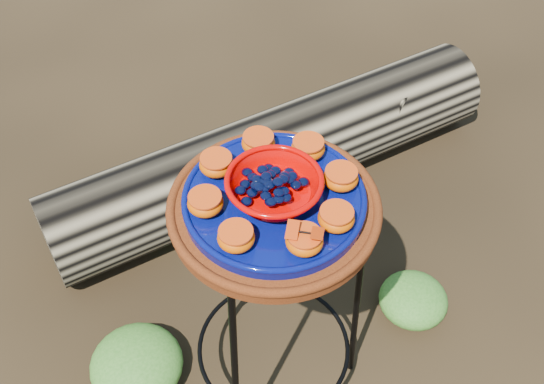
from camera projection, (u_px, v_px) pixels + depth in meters
ground at (274, 373)px, 1.93m from camera, size 60.00×60.00×0.00m
plant_stand at (274, 307)px, 1.67m from camera, size 0.44×0.44×0.70m
terracotta_saucer at (274, 210)px, 1.40m from camera, size 0.43×0.43×0.03m
cobalt_plate at (274, 201)px, 1.38m from camera, size 0.37×0.37×0.02m
red_bowl at (274, 188)px, 1.35m from camera, size 0.18×0.18×0.05m
glass_gems at (274, 175)px, 1.32m from camera, size 0.14×0.14×0.02m
orange_half_0 at (304, 241)px, 1.27m from camera, size 0.07×0.07×0.04m
orange_half_1 at (336, 218)px, 1.30m from camera, size 0.07×0.07×0.04m
orange_half_2 at (341, 178)px, 1.37m from camera, size 0.07×0.07×0.04m
orange_half_3 at (308, 148)px, 1.43m from camera, size 0.07×0.07×0.04m
orange_half_4 at (258, 143)px, 1.44m from camera, size 0.07×0.07×0.04m
orange_half_5 at (216, 164)px, 1.40m from camera, size 0.07×0.07×0.04m
orange_half_6 at (205, 203)px, 1.33m from camera, size 0.07×0.07×0.04m
orange_half_7 at (236, 238)px, 1.27m from camera, size 0.07×0.07×0.04m
butterfly at (305, 232)px, 1.25m from camera, size 0.10×0.10×0.01m
driftwood_log at (273, 154)px, 2.31m from camera, size 1.60×0.56×0.29m
foliage_left at (136, 364)px, 1.88m from camera, size 0.26×0.26×0.13m
foliage_right at (413, 299)px, 2.04m from camera, size 0.21×0.21×0.10m
foliage_back at (150, 215)px, 2.24m from camera, size 0.27×0.27×0.13m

